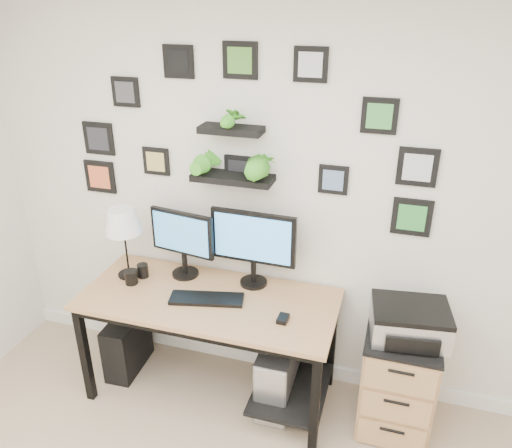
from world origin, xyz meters
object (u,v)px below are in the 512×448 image
(pc_tower_black, at_px, (127,343))
(printer, at_px, (410,322))
(desk, at_px, (216,312))
(monitor_left, at_px, (182,239))
(file_cabinet, at_px, (397,378))
(mug, at_px, (131,277))
(table_lamp, at_px, (123,223))
(monitor_right, at_px, (253,243))
(pc_tower_grey, at_px, (278,374))

(pc_tower_black, xyz_separation_m, printer, (1.87, 0.03, 0.56))
(desk, xyz_separation_m, monitor_left, (-0.29, 0.17, 0.39))
(monitor_left, distance_m, printer, 1.48)
(file_cabinet, bearing_deg, monitor_left, 175.56)
(mug, height_order, pc_tower_black, mug)
(desk, relative_size, table_lamp, 3.31)
(monitor_left, distance_m, pc_tower_black, 0.93)
(monitor_right, bearing_deg, printer, -8.93)
(desk, bearing_deg, pc_tower_grey, -1.35)
(monitor_left, relative_size, mug, 5.03)
(pc_tower_grey, xyz_separation_m, printer, (0.75, 0.05, 0.54))
(pc_tower_black, relative_size, file_cabinet, 0.61)
(monitor_left, bearing_deg, desk, -30.66)
(pc_tower_grey, height_order, printer, printer)
(table_lamp, relative_size, printer, 1.03)
(pc_tower_black, bearing_deg, mug, -19.12)
(pc_tower_black, bearing_deg, monitor_left, 18.93)
(pc_tower_grey, bearing_deg, printer, 3.87)
(pc_tower_grey, bearing_deg, file_cabinet, 5.30)
(monitor_right, relative_size, printer, 1.18)
(pc_tower_black, height_order, pc_tower_grey, pc_tower_grey)
(mug, xyz_separation_m, pc_tower_grey, (0.99, 0.02, -0.56))
(mug, bearing_deg, pc_tower_grey, 0.96)
(table_lamp, height_order, pc_tower_black, table_lamp)
(pc_tower_black, height_order, file_cabinet, file_cabinet)
(desk, relative_size, file_cabinet, 2.39)
(desk, bearing_deg, table_lamp, 174.35)
(pc_tower_grey, height_order, file_cabinet, file_cabinet)
(file_cabinet, xyz_separation_m, printer, (0.02, -0.02, 0.43))
(monitor_left, xyz_separation_m, mug, (-0.29, -0.20, -0.22))
(desk, distance_m, file_cabinet, 1.19)
(monitor_right, relative_size, pc_tower_grey, 1.16)
(pc_tower_black, bearing_deg, table_lamp, 45.26)
(mug, bearing_deg, file_cabinet, 2.81)
(monitor_left, height_order, file_cabinet, monitor_left)
(monitor_left, xyz_separation_m, file_cabinet, (1.44, -0.11, -0.69))
(table_lamp, distance_m, file_cabinet, 1.97)
(monitor_right, bearing_deg, pc_tower_black, -168.07)
(desk, distance_m, monitor_right, 0.50)
(desk, height_order, mug, mug)
(monitor_right, xyz_separation_m, file_cabinet, (0.97, -0.14, -0.72))
(table_lamp, bearing_deg, monitor_right, 8.99)
(table_lamp, distance_m, pc_tower_black, 0.93)
(monitor_left, distance_m, pc_tower_grey, 1.07)
(mug, bearing_deg, monitor_right, 16.27)
(monitor_left, height_order, monitor_right, monitor_right)
(pc_tower_grey, bearing_deg, table_lamp, 176.03)
(monitor_left, bearing_deg, pc_tower_black, -158.56)
(pc_tower_black, distance_m, pc_tower_grey, 1.11)
(monitor_right, height_order, pc_tower_black, monitor_right)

